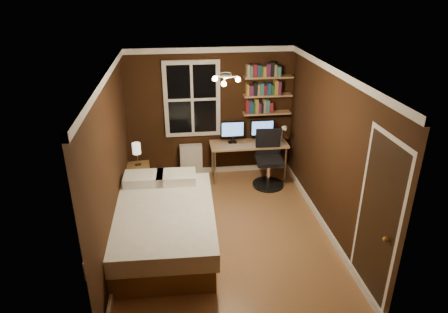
{
  "coord_description": "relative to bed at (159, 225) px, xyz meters",
  "views": [
    {
      "loc": [
        -0.67,
        -5.23,
        3.62
      ],
      "look_at": [
        0.05,
        0.45,
        1.06
      ],
      "focal_mm": 32.0,
      "sensor_mm": 36.0,
      "label": 1
    }
  ],
  "objects": [
    {
      "name": "ceiling",
      "position": [
        1.0,
        0.23,
        2.18
      ],
      "size": [
        3.2,
        4.2,
        0.02
      ],
      "primitive_type": "cube",
      "color": "white",
      "rests_on": "wall_back"
    },
    {
      "name": "wall_back",
      "position": [
        1.0,
        2.33,
        0.93
      ],
      "size": [
        3.2,
        0.04,
        2.5
      ],
      "primitive_type": "cube",
      "color": "black",
      "rests_on": "ground"
    },
    {
      "name": "ceiling_fixture",
      "position": [
        1.0,
        0.13,
        2.08
      ],
      "size": [
        0.44,
        0.44,
        0.18
      ],
      "primitive_type": null,
      "color": "beige",
      "rests_on": "ceiling"
    },
    {
      "name": "bedside_lamp",
      "position": [
        -0.4,
        1.71,
        0.41
      ],
      "size": [
        0.15,
        0.15,
        0.44
      ],
      "primitive_type": null,
      "color": "#F7E9CE",
      "rests_on": "nightstand"
    },
    {
      "name": "monitor_right",
      "position": [
        1.98,
        2.1,
        0.61
      ],
      "size": [
        0.46,
        0.12,
        0.44
      ],
      "primitive_type": null,
      "color": "black",
      "rests_on": "desk"
    },
    {
      "name": "desk_lamp",
      "position": [
        2.33,
        1.85,
        0.61
      ],
      "size": [
        0.14,
        0.32,
        0.44
      ],
      "primitive_type": null,
      "color": "silver",
      "rests_on": "desk"
    },
    {
      "name": "door",
      "position": [
        2.59,
        -1.32,
        0.7
      ],
      "size": [
        0.03,
        0.82,
        2.05
      ],
      "primitive_type": null,
      "color": "black",
      "rests_on": "ground"
    },
    {
      "name": "books_row_lower",
      "position": [
        2.08,
        2.21,
        1.06
      ],
      "size": [
        0.54,
        0.16,
        0.23
      ],
      "primitive_type": null,
      "color": "maroon",
      "rests_on": "bookshelf_lower"
    },
    {
      "name": "office_chair",
      "position": [
        2.01,
        1.63,
        0.09
      ],
      "size": [
        0.59,
        0.59,
        1.07
      ],
      "rotation": [
        0.0,
        0.0,
        -0.06
      ],
      "color": "black",
      "rests_on": "ground"
    },
    {
      "name": "desk",
      "position": [
        1.7,
        2.03,
        0.32
      ],
      "size": [
        1.49,
        0.56,
        0.71
      ],
      "color": "#A97E52",
      "rests_on": "ground"
    },
    {
      "name": "monitor_left",
      "position": [
        1.39,
        2.1,
        0.61
      ],
      "size": [
        0.46,
        0.12,
        0.44
      ],
      "primitive_type": null,
      "color": "black",
      "rests_on": "desk"
    },
    {
      "name": "bookshelf_middle",
      "position": [
        2.08,
        2.21,
        1.28
      ],
      "size": [
        0.92,
        0.22,
        0.03
      ],
      "primitive_type": "cube",
      "color": "#A97E52",
      "rests_on": "wall_back"
    },
    {
      "name": "wall_right",
      "position": [
        2.6,
        0.23,
        0.93
      ],
      "size": [
        0.04,
        4.2,
        2.5
      ],
      "primitive_type": "cube",
      "color": "black",
      "rests_on": "ground"
    },
    {
      "name": "books_row_upper",
      "position": [
        2.08,
        2.21,
        1.76
      ],
      "size": [
        0.6,
        0.16,
        0.23
      ],
      "primitive_type": null,
      "color": "#23532C",
      "rests_on": "bookshelf_upper"
    },
    {
      "name": "wall_left",
      "position": [
        -0.6,
        0.23,
        0.93
      ],
      "size": [
        0.04,
        4.2,
        2.5
      ],
      "primitive_type": "cube",
      "color": "black",
      "rests_on": "ground"
    },
    {
      "name": "radiator",
      "position": [
        0.59,
        2.21,
        0.0
      ],
      "size": [
        0.44,
        0.15,
        0.65
      ],
      "primitive_type": "cube",
      "color": "white",
      "rests_on": "ground"
    },
    {
      "name": "door_knob",
      "position": [
        2.55,
        -1.62,
        0.68
      ],
      "size": [
        0.06,
        0.06,
        0.06
      ],
      "primitive_type": "sphere",
      "color": "gold",
      "rests_on": "door"
    },
    {
      "name": "books_row_middle",
      "position": [
        2.08,
        2.21,
        1.41
      ],
      "size": [
        0.6,
        0.16,
        0.23
      ],
      "primitive_type": null,
      "color": "navy",
      "rests_on": "bookshelf_middle"
    },
    {
      "name": "bookshelf_lower",
      "position": [
        2.08,
        2.21,
        0.93
      ],
      "size": [
        0.92,
        0.22,
        0.03
      ],
      "primitive_type": "cube",
      "color": "#A97E52",
      "rests_on": "wall_back"
    },
    {
      "name": "nightstand",
      "position": [
        -0.4,
        1.71,
        -0.07
      ],
      "size": [
        0.44,
        0.44,
        0.51
      ],
      "primitive_type": "cube",
      "rotation": [
        0.0,
        0.0,
        0.09
      ],
      "color": "brown",
      "rests_on": "ground"
    },
    {
      "name": "window",
      "position": [
        0.65,
        2.29,
        1.23
      ],
      "size": [
        1.06,
        0.06,
        1.46
      ],
      "primitive_type": "cube",
      "color": "silver",
      "rests_on": "wall_back"
    },
    {
      "name": "bed",
      "position": [
        0.0,
        0.0,
        0.0
      ],
      "size": [
        1.67,
        2.28,
        0.76
      ],
      "rotation": [
        0.0,
        0.0,
        -0.03
      ],
      "color": "brown",
      "rests_on": "ground"
    },
    {
      "name": "bookshelf_upper",
      "position": [
        2.08,
        2.21,
        1.63
      ],
      "size": [
        0.92,
        0.22,
        0.03
      ],
      "primitive_type": "cube",
      "color": "#A97E52",
      "rests_on": "wall_back"
    },
    {
      "name": "floor",
      "position": [
        1.0,
        0.23,
        -0.32
      ],
      "size": [
        4.2,
        4.2,
        0.0
      ],
      "primitive_type": "plane",
      "color": "brown",
      "rests_on": "ground"
    }
  ]
}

